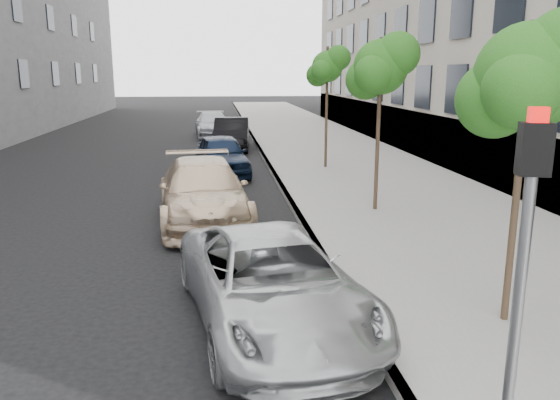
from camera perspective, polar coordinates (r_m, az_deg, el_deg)
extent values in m
cube|color=gray|center=(29.96, 3.24, 6.45)|extent=(6.40, 72.00, 0.14)
cube|color=#9E9B93|center=(29.58, -2.77, 6.37)|extent=(0.15, 72.00, 0.14)
cylinder|color=#38281C|center=(8.03, 23.62, 2.05)|extent=(0.10, 0.10, 4.09)
sphere|color=#2E6018|center=(7.91, 24.53, 11.64)|extent=(1.40, 1.40, 1.40)
sphere|color=#2E6018|center=(7.99, 21.53, 9.75)|extent=(1.05, 1.05, 1.05)
cylinder|color=#38281C|center=(13.96, 10.23, 7.62)|extent=(0.10, 0.10, 4.27)
sphere|color=#2E6018|center=(13.90, 10.48, 13.51)|extent=(1.34, 1.34, 1.34)
sphere|color=#2E6018|center=(13.82, 12.21, 14.68)|extent=(1.07, 1.07, 1.07)
sphere|color=#2E6018|center=(14.06, 8.93, 12.34)|extent=(1.01, 1.01, 1.01)
cylinder|color=#38281C|center=(20.25, 4.88, 9.56)|extent=(0.10, 0.10, 4.34)
sphere|color=#2E6018|center=(20.21, 4.97, 13.72)|extent=(1.12, 1.12, 1.12)
sphere|color=#2E6018|center=(20.09, 6.11, 14.56)|extent=(0.89, 0.89, 0.89)
sphere|color=#2E6018|center=(20.40, 3.96, 12.89)|extent=(0.84, 0.84, 0.84)
cylinder|color=#939699|center=(5.18, 23.39, -12.14)|extent=(0.10, 0.10, 2.65)
cube|color=black|center=(4.76, 25.07, 4.84)|extent=(0.28, 0.24, 0.42)
cube|color=red|center=(4.74, 25.39, 8.06)|extent=(0.16, 0.13, 0.12)
imported|color=#BABDBF|center=(7.88, -0.86, -8.58)|extent=(2.94, 5.04, 1.32)
imported|color=beige|center=(13.46, -8.02, 0.89)|extent=(2.50, 5.28, 1.49)
imported|color=black|center=(19.62, -6.14, 4.71)|extent=(2.13, 4.32, 1.42)
imported|color=black|center=(26.05, -5.07, 6.90)|extent=(1.88, 4.62, 1.49)
imported|color=#AAADB2|center=(31.51, -7.02, 7.83)|extent=(2.25, 4.85, 1.37)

